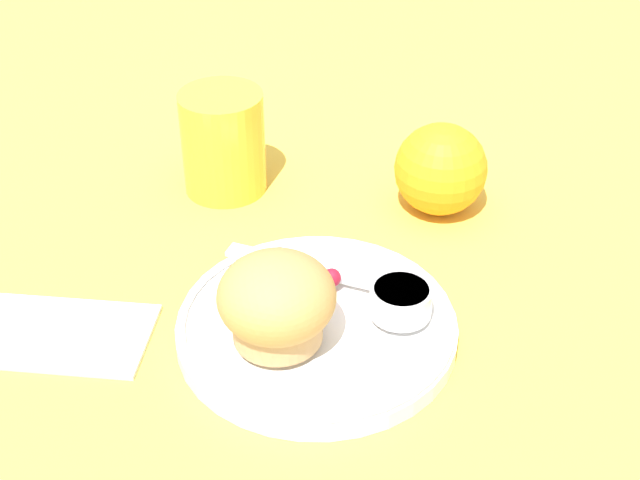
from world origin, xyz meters
TOP-DOWN VIEW (x-y plane):
  - ground_plane at (0.00, 0.00)m, footprint 3.00×3.00m
  - plate at (0.00, -0.01)m, footprint 0.21×0.21m
  - muffin at (-0.03, -0.04)m, footprint 0.08×0.08m
  - cream_ramekin at (0.06, 0.00)m, footprint 0.05×0.05m
  - berry_pair at (0.00, 0.03)m, footprint 0.03×0.01m
  - butter_knife at (0.00, 0.04)m, footprint 0.16×0.06m
  - orange_fruit at (0.09, 0.17)m, footprint 0.08×0.08m
  - juice_glass at (-0.11, 0.19)m, footprint 0.08×0.08m
  - folded_napkin at (-0.20, -0.03)m, footprint 0.15×0.08m

SIDE VIEW (x-z plane):
  - ground_plane at x=0.00m, z-range 0.00..0.00m
  - folded_napkin at x=-0.20m, z-range 0.00..0.01m
  - plate at x=0.00m, z-range 0.00..0.02m
  - butter_knife at x=0.00m, z-range 0.02..0.02m
  - berry_pair at x=0.00m, z-range 0.02..0.03m
  - cream_ramekin at x=0.06m, z-range 0.02..0.04m
  - orange_fruit at x=0.09m, z-range 0.00..0.08m
  - juice_glass at x=-0.11m, z-range 0.00..0.10m
  - muffin at x=-0.03m, z-range 0.02..0.08m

